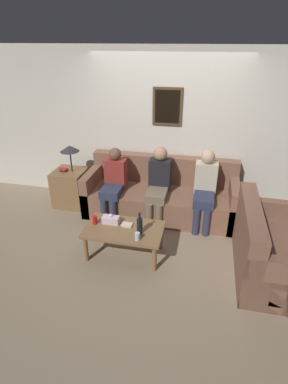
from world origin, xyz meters
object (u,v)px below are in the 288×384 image
object	(u,v)px
coffee_table	(124,232)
wine_bottle	(140,225)
couch_side	(271,252)
person_right	(205,186)
person_middle	(159,182)
drinking_glass	(137,236)
couch_main	(161,196)
person_left	(114,181)

from	to	relation	value
coffee_table	wine_bottle	distance (m)	0.29
wine_bottle	couch_side	bearing A→B (deg)	3.29
couch_side	person_right	distance (m)	1.37
couch_side	wine_bottle	xyz separation A→B (m)	(-1.66, -0.10, 0.22)
couch_side	person_middle	distance (m)	1.91
person_right	coffee_table	bearing A→B (deg)	-133.77
couch_side	wine_bottle	distance (m)	1.67
wine_bottle	drinking_glass	bearing A→B (deg)	-87.98
couch_main	person_middle	world-z (taller)	person_middle
person_right	drinking_glass	bearing A→B (deg)	-121.62
drinking_glass	person_left	distance (m)	1.38
couch_main	person_middle	bearing A→B (deg)	-94.54
coffee_table	person_middle	xyz separation A→B (m)	(0.28, 1.04, 0.28)
coffee_table	drinking_glass	world-z (taller)	drinking_glass
person_middle	person_right	size ratio (longest dim) A/B	1.00
couch_main	couch_side	world-z (taller)	same
coffee_table	wine_bottle	bearing A→B (deg)	-12.39
person_right	person_middle	bearing A→B (deg)	-178.92
wine_bottle	person_right	size ratio (longest dim) A/B	0.26
drinking_glass	person_right	distance (m)	1.49
wine_bottle	person_middle	size ratio (longest dim) A/B	0.25
wine_bottle	person_right	distance (m)	1.35
drinking_glass	person_middle	world-z (taller)	person_middle
wine_bottle	drinking_glass	distance (m)	0.17
drinking_glass	person_right	xyz separation A→B (m)	(0.77, 1.26, 0.17)
drinking_glass	person_left	xyz separation A→B (m)	(-0.68, 1.19, 0.15)
person_middle	person_left	bearing A→B (deg)	-176.02
coffee_table	wine_bottle	world-z (taller)	wine_bottle
coffee_table	person_middle	distance (m)	1.11
coffee_table	person_left	bearing A→B (deg)	114.13
coffee_table	wine_bottle	size ratio (longest dim) A/B	3.46
couch_main	person_middle	xyz separation A→B (m)	(-0.01, -0.18, 0.33)
wine_bottle	coffee_table	bearing A→B (deg)	167.61
couch_side	person_right	xyz separation A→B (m)	(-0.88, 1.01, 0.33)
couch_main	coffee_table	world-z (taller)	couch_main
person_left	person_right	size ratio (longest dim) A/B	0.96
coffee_table	drinking_glass	xyz separation A→B (m)	(0.23, -0.20, 0.11)
person_left	person_middle	bearing A→B (deg)	3.98
coffee_table	person_left	distance (m)	1.11
couch_main	coffee_table	distance (m)	1.25
couch_side	wine_bottle	bearing A→B (deg)	93.29
couch_main	couch_side	xyz separation A→B (m)	(1.59, -1.17, 0.00)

